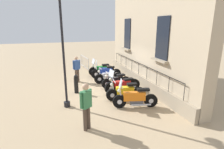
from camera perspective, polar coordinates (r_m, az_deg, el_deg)
name	(u,v)px	position (r m, az deg, el deg)	size (l,w,h in m)	color
ground_plane	(111,87)	(10.93, -0.31, -4.07)	(60.00, 60.00, 0.00)	tan
building_facade	(147,30)	(11.15, 10.83, 13.63)	(0.82, 10.05, 6.90)	tan
motorcycle_green	(101,70)	(13.44, -3.36, 1.58)	(1.97, 0.70, 1.27)	black
motorcycle_blue	(106,72)	(12.64, -1.94, 0.73)	(2.07, 0.67, 1.30)	black
motorcycle_silver	(109,77)	(11.67, -1.08, -0.74)	(1.91, 0.55, 1.01)	black
motorcycle_black	(116,81)	(10.85, 1.32, -2.03)	(1.87, 0.67, 0.97)	black
motorcycle_red	(122,85)	(10.06, 3.31, -3.28)	(2.13, 0.68, 1.34)	black
motorcycle_yellow	(126,92)	(9.12, 4.34, -5.49)	(2.02, 0.70, 1.04)	black
motorcycle_orange	(135,98)	(8.31, 7.20, -7.42)	(2.03, 0.73, 1.34)	black
lamppost	(61,25)	(7.94, -15.68, 14.90)	(0.33, 1.03, 4.95)	black
crowd_barrier	(85,62)	(15.60, -8.64, 3.88)	(0.32, 2.27, 1.05)	#B7B7BF
bollard	(76,84)	(10.11, -11.24, -2.91)	(0.23, 0.23, 1.04)	black
pedestrian_standing	(86,104)	(6.43, -8.16, -9.22)	(0.46, 0.38, 1.74)	#47382D
pedestrian_walking	(77,68)	(11.95, -11.07, 2.13)	(0.50, 0.34, 1.69)	#47382D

